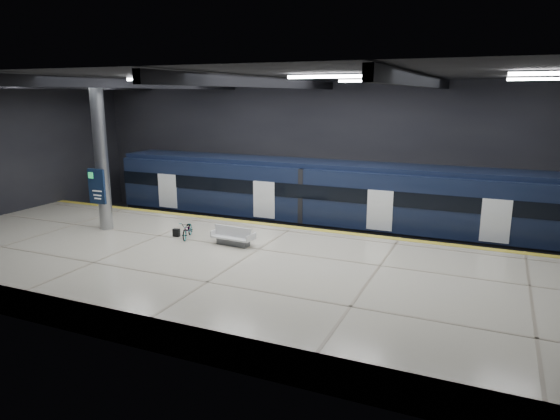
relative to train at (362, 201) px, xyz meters
The scene contains 10 objects.
ground 6.42m from the train, 115.42° to the right, with size 30.00×30.00×0.00m, color black.
room_shell 7.10m from the train, 115.44° to the right, with size 30.10×16.10×8.05m.
platform 8.55m from the train, 108.09° to the right, with size 30.00×11.00×1.10m, color beige.
safety_strip 3.91m from the train, 133.57° to the right, with size 30.00×0.40×0.01m, color gold.
rails 3.28m from the train, behind, with size 30.00×1.52×0.16m.
train is the anchor object (origin of this frame).
bench 7.51m from the train, 121.07° to the right, with size 1.87×0.88×0.80m.
bicycle 8.86m from the train, 134.53° to the right, with size 0.51×1.47×0.77m, color #99999E.
pannier_bag 9.31m from the train, 137.17° to the right, with size 0.30×0.18×0.35m, color black.
info_column 12.69m from the train, 148.42° to the right, with size 0.90×0.78×6.90m.
Camera 1 is at (8.63, -18.58, 7.31)m, focal length 32.00 mm.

